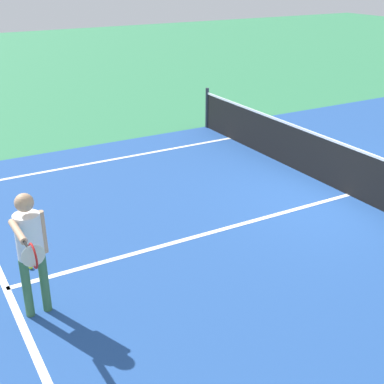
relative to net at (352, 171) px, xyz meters
name	(u,v)px	position (x,y,z in m)	size (l,w,h in m)	color
ground_plane	(349,195)	(0.00, 0.00, -0.49)	(60.00, 60.00, 0.00)	#337F51
court_surface_inbounds	(349,195)	(0.00, 0.00, -0.49)	(10.62, 24.40, 0.00)	#234C93
line_service_near	(6,289)	(0.00, -6.40, -0.49)	(8.22, 0.10, 0.01)	white
line_center_service	(206,234)	(0.00, -3.20, -0.49)	(0.10, 6.40, 0.01)	white
net	(352,171)	(0.00, 0.00, 0.00)	(10.59, 0.09, 1.07)	#33383D
player_near	(30,243)	(0.78, -6.15, 0.53)	(1.21, 0.49, 1.65)	#3F7247
tennis_ball_mid_court	(31,267)	(-0.35, -5.98, -0.46)	(0.07, 0.07, 0.07)	#CCE033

